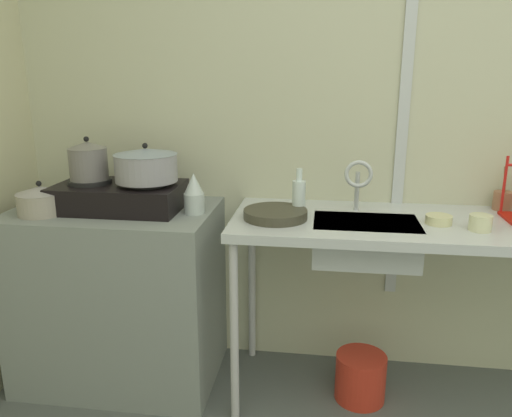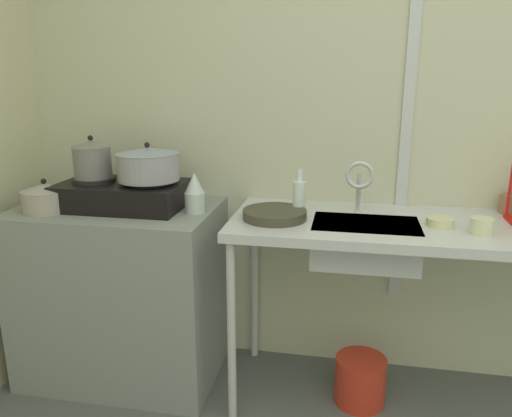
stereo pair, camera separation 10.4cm
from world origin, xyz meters
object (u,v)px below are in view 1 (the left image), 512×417
at_px(cup_by_rack, 480,223).
at_px(utensil_jar, 503,200).
at_px(pot_on_left_burner, 88,161).
at_px(small_bowl_on_drainboard, 439,220).
at_px(pot_on_right_burner, 146,165).
at_px(percolator, 194,194).
at_px(frying_pan, 275,214).
at_px(bucket_on_floor, 360,377).
at_px(pot_beside_stove, 41,200).
at_px(bottle_by_sink, 299,196).
at_px(sink_basin, 365,241).
at_px(faucet, 358,178).
at_px(stove, 119,196).

xyz_separation_m(cup_by_rack, utensil_jar, (0.19, 0.33, 0.01)).
height_order(pot_on_left_burner, small_bowl_on_drainboard, pot_on_left_burner).
height_order(pot_on_right_burner, percolator, pot_on_right_burner).
relative_size(percolator, frying_pan, 0.66).
relative_size(small_bowl_on_drainboard, bucket_on_floor, 0.47).
height_order(frying_pan, small_bowl_on_drainboard, frying_pan).
distance_m(frying_pan, small_bowl_on_drainboard, 0.67).
bearing_deg(pot_beside_stove, small_bowl_on_drainboard, 3.07).
relative_size(percolator, bottle_by_sink, 0.89).
height_order(frying_pan, bottle_by_sink, bottle_by_sink).
bearing_deg(sink_basin, pot_beside_stove, -176.62).
height_order(pot_on_right_burner, faucet, pot_on_right_burner).
xyz_separation_m(stove, percolator, (0.35, -0.02, 0.03)).
height_order(pot_beside_stove, sink_basin, pot_beside_stove).
height_order(pot_beside_stove, frying_pan, pot_beside_stove).
bearing_deg(sink_basin, percolator, 178.06).
height_order(pot_on_left_burner, sink_basin, pot_on_left_burner).
xyz_separation_m(faucet, bucket_on_floor, (0.05, -0.13, -0.90)).
height_order(stove, small_bowl_on_drainboard, stove).
bearing_deg(faucet, pot_on_left_burner, -175.82).
relative_size(percolator, faucet, 0.76).
height_order(stove, faucet, faucet).
relative_size(utensil_jar, bucket_on_floor, 0.86).
relative_size(stove, sink_basin, 1.29).
bearing_deg(frying_pan, pot_beside_stove, -175.78).
bearing_deg(utensil_jar, small_bowl_on_drainboard, -141.14).
distance_m(stove, bucket_on_floor, 1.37).
xyz_separation_m(pot_on_left_burner, bucket_on_floor, (1.24, -0.04, -0.96)).
relative_size(small_bowl_on_drainboard, utensil_jar, 0.54).
bearing_deg(bucket_on_floor, pot_on_right_burner, 177.59).
bearing_deg(frying_pan, bottle_by_sink, 43.03).
bearing_deg(cup_by_rack, utensil_jar, 60.81).
distance_m(stove, pot_beside_stove, 0.33).
xyz_separation_m(faucet, cup_by_rack, (0.47, -0.19, -0.13)).
bearing_deg(cup_by_rack, pot_beside_stove, -179.35).
relative_size(pot_on_left_burner, frying_pan, 0.71).
bearing_deg(pot_on_right_burner, cup_by_rack, -4.29).
bearing_deg(percolator, faucet, 8.42).
bearing_deg(stove, faucet, 4.71).
bearing_deg(small_bowl_on_drainboard, bucket_on_floor, -178.65).
distance_m(pot_on_left_burner, cup_by_rack, 1.67).
relative_size(pot_on_right_burner, utensil_jar, 1.42).
xyz_separation_m(cup_by_rack, small_bowl_on_drainboard, (-0.14, 0.07, -0.01)).
relative_size(faucet, bucket_on_floor, 1.04).
distance_m(stove, pot_on_right_burner, 0.20).
relative_size(faucet, frying_pan, 0.87).
xyz_separation_m(stove, sink_basin, (1.09, -0.04, -0.15)).
bearing_deg(pot_on_right_burner, pot_beside_stove, -164.15).
xyz_separation_m(pot_beside_stove, faucet, (1.36, 0.21, 0.09)).
height_order(pot_beside_stove, small_bowl_on_drainboard, pot_beside_stove).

